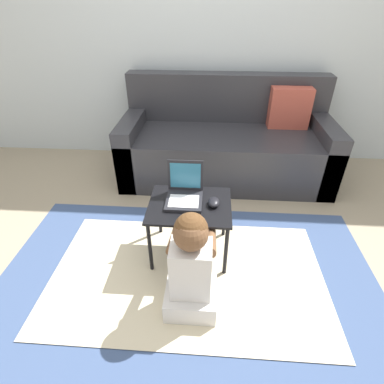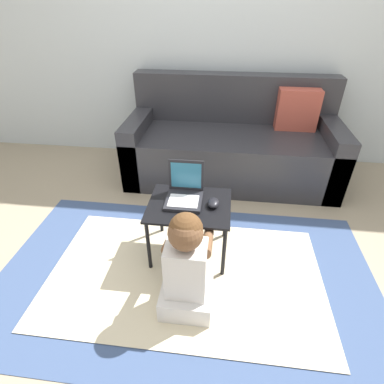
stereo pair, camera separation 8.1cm
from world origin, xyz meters
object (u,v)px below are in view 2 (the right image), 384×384
object	(u,v)px
couch	(232,145)
laptop	(184,194)
laptop_desk	(189,211)
computer_mouse	(213,203)
person_seated	(186,267)

from	to	relation	value
couch	laptop	size ratio (longest dim) A/B	7.97
couch	laptop_desk	world-z (taller)	couch
laptop_desk	computer_mouse	distance (m)	0.16
computer_mouse	person_seated	bearing A→B (deg)	-104.45
computer_mouse	person_seated	world-z (taller)	person_seated
couch	computer_mouse	xyz separation A→B (m)	(-0.11, -1.12, 0.12)
laptop_desk	person_seated	distance (m)	0.43
laptop	person_seated	bearing A→B (deg)	-80.89
couch	laptop_desk	bearing A→B (deg)	-103.20
person_seated	laptop	bearing A→B (deg)	99.11
laptop	computer_mouse	xyz separation A→B (m)	(0.19, -0.05, -0.02)
laptop	person_seated	size ratio (longest dim) A/B	0.36
laptop_desk	computer_mouse	xyz separation A→B (m)	(0.15, 0.00, 0.07)
laptop_desk	computer_mouse	bearing A→B (deg)	1.76
laptop	computer_mouse	size ratio (longest dim) A/B	2.33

